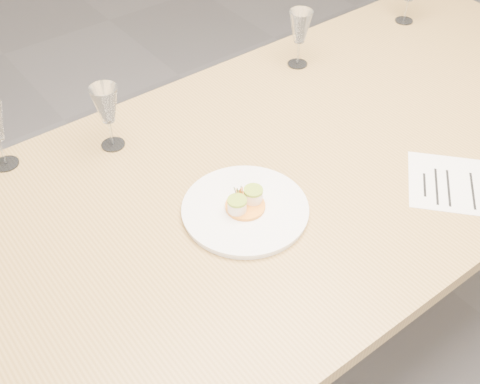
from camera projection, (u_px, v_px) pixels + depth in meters
ground at (264, 338)px, 2.03m from camera, size 7.00×7.00×0.00m
dining_table at (272, 192)px, 1.56m from camera, size 2.40×1.00×0.75m
dinner_plate at (245, 208)px, 1.41m from camera, size 0.30×0.30×0.08m
recipe_sheet at (464, 185)px, 1.48m from camera, size 0.33×0.34×0.00m
wine_glass_2 at (106, 106)px, 1.51m from camera, size 0.07×0.07×0.18m
wine_glass_3 at (300, 28)px, 1.80m from camera, size 0.07×0.07×0.18m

